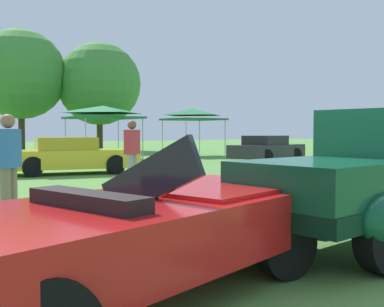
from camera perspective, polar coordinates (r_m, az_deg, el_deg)
The scene contains 11 objects.
ground_plane at distance 6.19m, azimuth 15.68°, elevation -10.71°, with size 120.00×120.00×0.00m, color #568C3D.
feature_pickup_truck at distance 6.49m, azimuth 21.46°, elevation -2.45°, with size 4.40×2.29×1.70m.
neighbor_convertible at distance 4.20m, azimuth -6.51°, elevation -8.94°, with size 4.67×2.89×1.40m.
show_car_yellow at distance 16.33m, azimuth -14.39°, elevation -0.28°, with size 4.56×2.43×1.22m.
show_car_charcoal at distance 22.23m, azimuth 9.03°, elevation 0.54°, with size 4.20×2.52×1.22m.
spectator_near_truck at distance 7.87m, azimuth -21.20°, elevation -1.21°, with size 0.44×0.46×1.69m.
spectator_between_cars at distance 11.71m, azimuth -7.21°, elevation 0.18°, with size 0.46×0.43×1.69m.
canopy_tent_center_field at distance 24.41m, azimuth -10.63°, elevation 5.00°, with size 3.28×3.28×2.71m.
canopy_tent_right_field at distance 27.28m, azimuth 0.15°, elevation 4.80°, with size 2.90×2.90×2.71m.
treeline_center at distance 35.49m, azimuth -19.89°, elevation 8.94°, with size 6.25×6.25×8.51m.
treeline_mid_right at distance 35.68m, azimuth -11.08°, elevation 8.20°, with size 6.03×6.03×7.90m.
Camera 1 is at (-4.53, -3.98, 1.43)m, focal length 44.37 mm.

